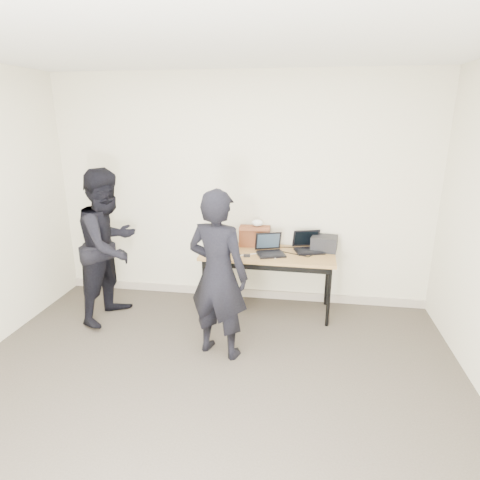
% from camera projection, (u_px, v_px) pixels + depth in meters
% --- Properties ---
extents(room, '(4.60, 4.60, 2.80)m').
position_uv_depth(room, '(188.00, 253.00, 2.62)').
color(room, '#423B32').
rests_on(room, ground).
extents(desk, '(1.51, 0.68, 0.72)m').
position_uv_depth(desk, '(268.00, 258.00, 4.56)').
color(desk, olive).
rests_on(desk, ground).
extents(laptop_beige, '(0.31, 0.31, 0.21)m').
position_uv_depth(laptop_beige, '(224.00, 248.00, 4.59)').
color(laptop_beige, beige).
rests_on(laptop_beige, desk).
extents(laptop_center, '(0.37, 0.37, 0.23)m').
position_uv_depth(laptop_center, '(270.00, 249.00, 4.50)').
color(laptop_center, black).
rests_on(laptop_center, desk).
extents(laptop_right, '(0.38, 0.37, 0.23)m').
position_uv_depth(laptop_right, '(308.00, 246.00, 4.60)').
color(laptop_right, black).
rests_on(laptop_right, desk).
extents(leather_satchel, '(0.36, 0.19, 0.25)m').
position_uv_depth(leather_satchel, '(255.00, 236.00, 4.75)').
color(leather_satchel, brown).
rests_on(leather_satchel, desk).
extents(tissue, '(0.14, 0.12, 0.08)m').
position_uv_depth(tissue, '(257.00, 223.00, 4.70)').
color(tissue, white).
rests_on(tissue, leather_satchel).
extents(equipment_box, '(0.32, 0.28, 0.17)m').
position_uv_depth(equipment_box, '(324.00, 243.00, 4.61)').
color(equipment_box, black).
rests_on(equipment_box, desk).
extents(power_brick, '(0.08, 0.05, 0.03)m').
position_uv_depth(power_brick, '(247.00, 256.00, 4.42)').
color(power_brick, black).
rests_on(power_brick, desk).
extents(cables, '(1.16, 0.43, 0.01)m').
position_uv_depth(cables, '(272.00, 253.00, 4.54)').
color(cables, black).
rests_on(cables, desk).
extents(person_typist, '(0.67, 0.54, 1.61)m').
position_uv_depth(person_typist, '(218.00, 275.00, 3.68)').
color(person_typist, black).
rests_on(person_typist, ground).
extents(person_observer, '(0.81, 0.94, 1.69)m').
position_uv_depth(person_observer, '(110.00, 246.00, 4.39)').
color(person_observer, black).
rests_on(person_observer, ground).
extents(baseboard, '(4.50, 0.03, 0.10)m').
position_uv_depth(baseboard, '(240.00, 292.00, 5.12)').
color(baseboard, '#A99C8C').
rests_on(baseboard, ground).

